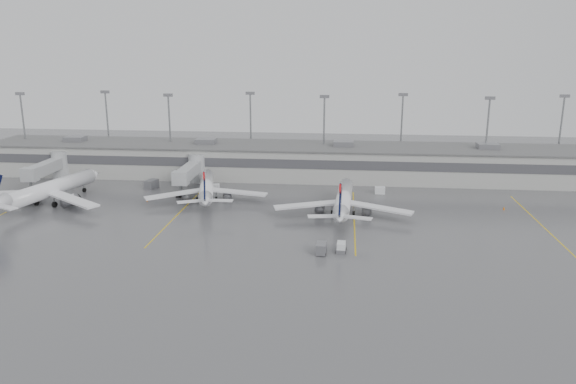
# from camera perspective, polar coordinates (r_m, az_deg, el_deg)

# --- Properties ---
(ground) EXTENTS (260.00, 260.00, 0.00)m
(ground) POSITION_cam_1_polar(r_m,az_deg,el_deg) (88.81, -4.52, -7.02)
(ground) COLOR #545457
(ground) RESTS_ON ground
(terminal) EXTENTS (152.00, 17.00, 9.45)m
(terminal) POSITION_cam_1_polar(r_m,az_deg,el_deg) (142.77, -0.43, 3.22)
(terminal) COLOR #AFAFA9
(terminal) RESTS_ON ground
(light_masts) EXTENTS (142.40, 8.00, 20.60)m
(light_masts) POSITION_cam_1_polar(r_m,az_deg,el_deg) (147.06, -0.19, 6.67)
(light_masts) COLOR gray
(light_masts) RESTS_ON ground
(jet_bridge_left) EXTENTS (4.00, 17.20, 7.00)m
(jet_bridge_left) POSITION_cam_1_polar(r_m,az_deg,el_deg) (148.04, -22.88, 2.34)
(jet_bridge_left) COLOR #9FA1A4
(jet_bridge_left) RESTS_ON ground
(jet_bridge_right) EXTENTS (4.00, 17.20, 7.00)m
(jet_bridge_right) POSITION_cam_1_polar(r_m,az_deg,el_deg) (134.86, -9.70, 2.18)
(jet_bridge_right) COLOR #9FA1A4
(jet_bridge_right) RESTS_ON ground
(stand_markings) EXTENTS (105.25, 40.00, 0.01)m
(stand_markings) POSITION_cam_1_polar(r_m,az_deg,el_deg) (111.13, -2.33, -2.43)
(stand_markings) COLOR yellow
(stand_markings) RESTS_ON ground
(jet_far_left) EXTENTS (29.53, 33.49, 11.01)m
(jet_far_left) POSITION_cam_1_polar(r_m,az_deg,el_deg) (127.47, -23.37, 0.20)
(jet_far_left) COLOR white
(jet_far_left) RESTS_ON ground
(jet_mid_left) EXTENTS (25.51, 28.91, 9.48)m
(jet_mid_left) POSITION_cam_1_polar(r_m,az_deg,el_deg) (121.84, -8.28, 0.42)
(jet_mid_left) COLOR white
(jet_mid_left) RESTS_ON ground
(jet_mid_right) EXTENTS (27.33, 30.66, 9.92)m
(jet_mid_right) POSITION_cam_1_polar(r_m,az_deg,el_deg) (111.12, 5.64, -0.84)
(jet_mid_right) COLOR white
(jet_mid_right) RESTS_ON ground
(baggage_tug) EXTENTS (1.77, 2.62, 1.64)m
(baggage_tug) POSITION_cam_1_polar(r_m,az_deg,el_deg) (92.53, 5.43, -5.70)
(baggage_tug) COLOR white
(baggage_tug) RESTS_ON ground
(baggage_cart) EXTENTS (1.73, 2.86, 1.79)m
(baggage_cart) POSITION_cam_1_polar(r_m,az_deg,el_deg) (91.37, 3.41, -5.73)
(baggage_cart) COLOR slate
(baggage_cart) RESTS_ON ground
(gse_uld_a) EXTENTS (2.46, 1.73, 1.67)m
(gse_uld_a) POSITION_cam_1_polar(r_m,az_deg,el_deg) (140.17, -22.80, 0.42)
(gse_uld_a) COLOR white
(gse_uld_a) RESTS_ON ground
(gse_uld_b) EXTENTS (2.38, 1.66, 1.62)m
(gse_uld_b) POSITION_cam_1_polar(r_m,az_deg,el_deg) (130.47, -7.51, 0.45)
(gse_uld_b) COLOR white
(gse_uld_b) RESTS_ON ground
(gse_uld_c) EXTENTS (2.29, 1.56, 1.59)m
(gse_uld_c) POSITION_cam_1_polar(r_m,az_deg,el_deg) (128.74, 9.32, 0.18)
(gse_uld_c) COLOR white
(gse_uld_c) RESTS_ON ground
(gse_loader) EXTENTS (2.86, 3.71, 2.05)m
(gse_loader) POSITION_cam_1_polar(r_m,az_deg,el_deg) (135.39, -13.71, 0.77)
(gse_loader) COLOR slate
(gse_loader) RESTS_ON ground
(cone_a) EXTENTS (0.45, 0.45, 0.71)m
(cone_a) POSITION_cam_1_polar(r_m,az_deg,el_deg) (138.65, -22.72, 0.07)
(cone_a) COLOR #E56604
(cone_a) RESTS_ON ground
(cone_b) EXTENTS (0.41, 0.41, 0.64)m
(cone_b) POSITION_cam_1_polar(r_m,az_deg,el_deg) (124.93, -14.12, -0.76)
(cone_b) COLOR #E56604
(cone_b) RESTS_ON ground
(cone_c) EXTENTS (0.43, 0.43, 0.68)m
(cone_c) POSITION_cam_1_polar(r_m,az_deg,el_deg) (122.53, 5.60, -0.67)
(cone_c) COLOR #E56604
(cone_c) RESTS_ON ground
(cone_d) EXTENTS (0.44, 0.44, 0.70)m
(cone_d) POSITION_cam_1_polar(r_m,az_deg,el_deg) (123.16, 21.09, -1.54)
(cone_d) COLOR #E56604
(cone_d) RESTS_ON ground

